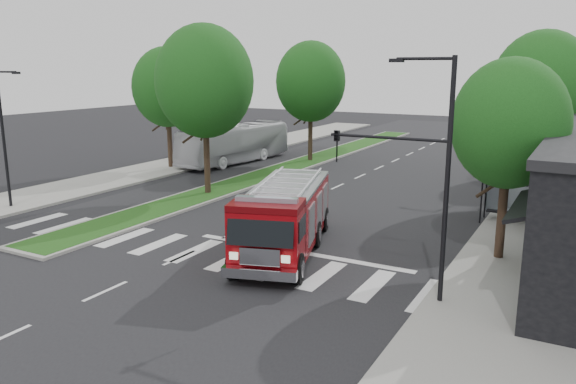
{
  "coord_description": "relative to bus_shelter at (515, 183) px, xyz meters",
  "views": [
    {
      "loc": [
        14.4,
        -21.01,
        7.65
      ],
      "look_at": [
        1.81,
        1.95,
        1.8
      ],
      "focal_mm": 35.0,
      "sensor_mm": 36.0,
      "label": 1
    }
  ],
  "objects": [
    {
      "name": "tree_right_mid",
      "position": [
        0.3,
        5.85,
        4.45
      ],
      "size": [
        5.6,
        5.6,
        9.72
      ],
      "color": "black",
      "rests_on": "ground"
    },
    {
      "name": "streetlight_right_near",
      "position": [
        -1.59,
        -11.65,
        2.63
      ],
      "size": [
        4.08,
        0.22,
        8.0
      ],
      "color": "black",
      "rests_on": "ground"
    },
    {
      "name": "city_bus",
      "position": [
        -22.4,
        8.55,
        -0.44
      ],
      "size": [
        3.73,
        11.69,
        3.2
      ],
      "primitive_type": "imported",
      "rotation": [
        0.0,
        0.0,
        -0.09
      ],
      "color": "silver",
      "rests_on": "ground"
    },
    {
      "name": "sidewalk_left",
      "position": [
        -25.7,
        1.85,
        -1.96
      ],
      "size": [
        5.0,
        80.0,
        0.15
      ],
      "primitive_type": "cube",
      "color": "gray",
      "rests_on": "ground"
    },
    {
      "name": "tree_median_far",
      "position": [
        -17.2,
        11.85,
        4.45
      ],
      "size": [
        5.6,
        5.6,
        9.72
      ],
      "color": "black",
      "rests_on": "ground"
    },
    {
      "name": "bus_shelter",
      "position": [
        0.0,
        0.0,
        0.0
      ],
      "size": [
        3.2,
        1.6,
        2.61
      ],
      "color": "black",
      "rests_on": "ground"
    },
    {
      "name": "median",
      "position": [
        -17.2,
        9.85,
        -1.96
      ],
      "size": [
        3.0,
        50.0,
        0.15
      ],
      "color": "gray",
      "rests_on": "ground"
    },
    {
      "name": "streetlight_right_far",
      "position": [
        -0.85,
        11.85,
        2.44
      ],
      "size": [
        2.11,
        0.2,
        8.0
      ],
      "color": "black",
      "rests_on": "ground"
    },
    {
      "name": "ground",
      "position": [
        -11.2,
        -8.15,
        -2.04
      ],
      "size": [
        140.0,
        140.0,
        0.0
      ],
      "primitive_type": "plane",
      "color": "black",
      "rests_on": "ground"
    },
    {
      "name": "fire_engine",
      "position": [
        -7.83,
        -9.34,
        -0.56
      ],
      "size": [
        5.17,
        9.3,
        3.09
      ],
      "rotation": [
        0.0,
        0.0,
        0.3
      ],
      "color": "#5A0408",
      "rests_on": "ground"
    },
    {
      "name": "tree_median_near",
      "position": [
        -17.2,
        -2.15,
        4.77
      ],
      "size": [
        5.8,
        5.8,
        10.16
      ],
      "color": "black",
      "rests_on": "ground"
    },
    {
      "name": "tree_right_near",
      "position": [
        0.3,
        -6.15,
        3.47
      ],
      "size": [
        4.4,
        4.4,
        8.05
      ],
      "color": "black",
      "rests_on": "ground"
    },
    {
      "name": "sidewalk_right",
      "position": [
        1.3,
        1.85,
        -1.96
      ],
      "size": [
        5.0,
        80.0,
        0.15
      ],
      "primitive_type": "cube",
      "color": "gray",
      "rests_on": "ground"
    },
    {
      "name": "tree_left_mid",
      "position": [
        -25.2,
        3.85,
        4.12
      ],
      "size": [
        5.2,
        5.2,
        9.16
      ],
      "color": "black",
      "rests_on": "ground"
    },
    {
      "name": "streetlight_left_near",
      "position": [
        -24.56,
        -10.15,
        2.16
      ],
      "size": [
        1.9,
        0.2,
        7.5
      ],
      "color": "black",
      "rests_on": "ground"
    },
    {
      "name": "tree_right_far",
      "position": [
        0.3,
        15.85,
        3.8
      ],
      "size": [
        5.0,
        5.0,
        8.73
      ],
      "color": "black",
      "rests_on": "ground"
    }
  ]
}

